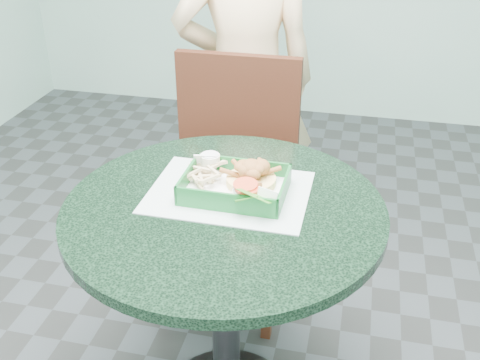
% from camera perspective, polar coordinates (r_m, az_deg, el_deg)
% --- Properties ---
extents(cafe_table, '(0.83, 0.83, 0.75)m').
position_cam_1_polar(cafe_table, '(1.55, -1.54, -8.46)').
color(cafe_table, '#2B2B2E').
rests_on(cafe_table, floor).
extents(dining_chair, '(0.47, 0.47, 0.93)m').
position_cam_1_polar(dining_chair, '(2.11, -0.92, 1.34)').
color(dining_chair, black).
rests_on(dining_chair, floor).
extents(diner_person, '(0.66, 0.53, 1.57)m').
position_cam_1_polar(diner_person, '(2.24, 0.56, 10.27)').
color(diner_person, beige).
rests_on(diner_person, floor).
extents(placemat, '(0.42, 0.32, 0.00)m').
position_cam_1_polar(placemat, '(1.50, -1.10, -1.87)').
color(placemat, '#B3C7C4').
rests_on(placemat, cafe_table).
extents(food_basket, '(0.27, 0.19, 0.05)m').
position_cam_1_polar(food_basket, '(1.48, -0.50, -1.52)').
color(food_basket, '#146227').
rests_on(food_basket, placemat).
extents(crab_sandwich, '(0.13, 0.13, 0.08)m').
position_cam_1_polar(crab_sandwich, '(1.49, 1.12, 0.10)').
color(crab_sandwich, '#F1C474').
rests_on(crab_sandwich, food_basket).
extents(fries_pile, '(0.10, 0.11, 0.04)m').
position_cam_1_polar(fries_pile, '(1.52, -3.69, 0.14)').
color(fries_pile, '#D3BA8B').
rests_on(fries_pile, food_basket).
extents(sauce_ramekin, '(0.06, 0.06, 0.03)m').
position_cam_1_polar(sauce_ramekin, '(1.56, -3.11, 1.47)').
color(sauce_ramekin, white).
rests_on(sauce_ramekin, food_basket).
extents(garnish_cup, '(0.11, 0.11, 0.04)m').
position_cam_1_polar(garnish_cup, '(1.41, 0.93, -2.05)').
color(garnish_cup, white).
rests_on(garnish_cup, food_basket).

